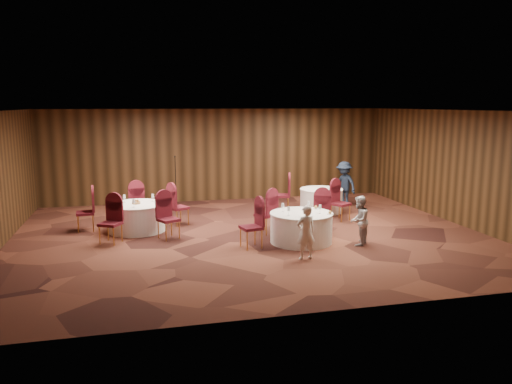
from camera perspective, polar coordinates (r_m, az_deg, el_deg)
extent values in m
plane|color=black|center=(13.00, -0.65, -4.96)|extent=(12.00, 12.00, 0.00)
plane|color=silver|center=(12.56, -0.68, 9.28)|extent=(12.00, 12.00, 0.00)
plane|color=black|center=(17.56, -4.36, 4.24)|extent=(12.00, 0.00, 12.00)
plane|color=black|center=(7.97, 7.49, -2.86)|extent=(12.00, 0.00, 12.00)
plane|color=black|center=(15.20, 21.98, 2.63)|extent=(0.00, 10.00, 10.00)
cylinder|color=white|center=(12.33, 5.19, -4.11)|extent=(1.51, 1.51, 0.72)
cylinder|color=white|center=(12.25, 5.21, -2.46)|extent=(1.54, 1.54, 0.03)
cylinder|color=white|center=(13.75, -13.46, -2.88)|extent=(1.51, 1.51, 0.72)
cylinder|color=white|center=(13.67, -13.52, -1.38)|extent=(1.54, 1.54, 0.03)
cylinder|color=white|center=(15.83, 7.46, -0.99)|extent=(1.32, 1.32, 0.72)
cylinder|color=white|center=(15.77, 7.49, 0.31)|extent=(1.34, 1.34, 0.03)
cylinder|color=silver|center=(12.23, 7.31, -2.43)|extent=(0.06, 0.06, 0.01)
cylinder|color=silver|center=(12.22, 7.32, -2.16)|extent=(0.01, 0.01, 0.11)
cone|color=silver|center=(12.20, 7.33, -1.68)|extent=(0.08, 0.08, 0.10)
cylinder|color=silver|center=(11.92, 3.75, -2.70)|extent=(0.06, 0.06, 0.01)
cylinder|color=silver|center=(11.91, 3.76, -2.42)|extent=(0.01, 0.01, 0.11)
cone|color=silver|center=(11.89, 3.76, -1.93)|extent=(0.08, 0.08, 0.10)
cylinder|color=silver|center=(11.84, 5.55, -2.81)|extent=(0.06, 0.06, 0.01)
cylinder|color=silver|center=(11.83, 5.55, -2.54)|extent=(0.01, 0.01, 0.11)
cone|color=silver|center=(11.81, 5.56, -2.04)|extent=(0.08, 0.08, 0.10)
cylinder|color=silver|center=(12.34, 3.08, -2.25)|extent=(0.06, 0.06, 0.01)
cylinder|color=silver|center=(12.33, 3.08, -1.99)|extent=(0.01, 0.01, 0.11)
cone|color=silver|center=(12.31, 3.09, -1.51)|extent=(0.08, 0.08, 0.10)
cylinder|color=silver|center=(12.65, 6.03, -1.99)|extent=(0.06, 0.06, 0.01)
cylinder|color=silver|center=(12.63, 6.04, -1.73)|extent=(0.01, 0.01, 0.11)
cone|color=silver|center=(12.61, 6.05, -1.27)|extent=(0.08, 0.08, 0.10)
cylinder|color=white|center=(11.70, 5.99, -2.96)|extent=(0.15, 0.15, 0.01)
sphere|color=#9E6B33|center=(11.69, 5.99, -2.77)|extent=(0.08, 0.08, 0.08)
cylinder|color=white|center=(12.19, 8.46, -2.49)|extent=(0.15, 0.15, 0.01)
sphere|color=#9E6B33|center=(12.18, 8.46, -2.30)|extent=(0.08, 0.08, 0.08)
cylinder|color=white|center=(12.74, 6.85, -1.90)|extent=(0.15, 0.15, 0.01)
sphere|color=#9E6B33|center=(12.74, 6.86, -1.72)|extent=(0.08, 0.08, 0.08)
cylinder|color=silver|center=(13.86, -11.71, -1.08)|extent=(0.06, 0.06, 0.01)
cylinder|color=silver|center=(13.85, -11.72, -0.84)|extent=(0.01, 0.01, 0.11)
cone|color=silver|center=(13.83, -11.73, -0.42)|extent=(0.08, 0.08, 0.10)
cylinder|color=silver|center=(13.92, -14.81, -1.16)|extent=(0.06, 0.06, 0.01)
cylinder|color=silver|center=(13.91, -14.82, -0.93)|extent=(0.01, 0.01, 0.11)
cone|color=silver|center=(13.89, -14.84, -0.50)|extent=(0.08, 0.08, 0.10)
cylinder|color=silver|center=(13.23, -13.77, -1.69)|extent=(0.06, 0.06, 0.01)
cylinder|color=silver|center=(13.22, -13.79, -1.44)|extent=(0.01, 0.01, 0.11)
cone|color=silver|center=(13.20, -13.80, -1.00)|extent=(0.08, 0.08, 0.10)
cylinder|color=olive|center=(13.66, -13.53, -1.20)|extent=(0.22, 0.22, 0.06)
sphere|color=#9E6B33|center=(13.67, -13.67, -0.94)|extent=(0.07, 0.07, 0.07)
sphere|color=#9E6B33|center=(13.63, -13.37, -0.96)|extent=(0.07, 0.07, 0.07)
cylinder|color=silver|center=(15.61, 8.57, 0.25)|extent=(0.06, 0.06, 0.01)
cylinder|color=silver|center=(15.60, 8.58, 0.46)|extent=(0.01, 0.01, 0.11)
cone|color=silver|center=(15.58, 8.59, 0.84)|extent=(0.08, 0.08, 0.10)
cylinder|color=black|center=(16.28, -9.08, -1.99)|extent=(0.24, 0.24, 0.02)
cylinder|color=black|center=(16.12, -9.17, 1.06)|extent=(0.02, 0.02, 1.73)
cylinder|color=black|center=(16.06, -9.26, 4.03)|extent=(0.04, 0.12, 0.04)
imported|color=silver|center=(10.95, 5.71, -4.62)|extent=(0.48, 0.35, 1.21)
imported|color=#B7B6BB|center=(12.25, 11.70, -3.22)|extent=(0.73, 0.74, 1.20)
imported|color=black|center=(16.83, 10.04, 0.92)|extent=(0.90, 1.10, 1.49)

